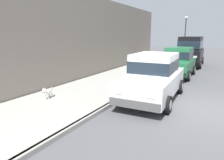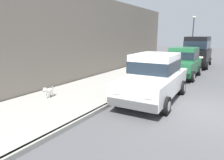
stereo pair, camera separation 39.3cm
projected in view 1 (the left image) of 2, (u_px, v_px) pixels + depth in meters
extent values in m
plane|color=#4C4C4F|center=(205.00, 110.00, 7.38)|extent=(80.00, 80.00, 0.00)
cube|color=gray|center=(125.00, 96.00, 8.88)|extent=(0.16, 64.00, 0.14)
cube|color=#99968E|center=(91.00, 90.00, 9.73)|extent=(3.60, 64.00, 0.14)
cube|color=white|center=(153.00, 83.00, 8.52)|extent=(1.97, 4.57, 0.76)
cube|color=white|center=(155.00, 64.00, 8.43)|extent=(1.66, 2.16, 0.84)
cube|color=#19232D|center=(155.00, 65.00, 8.44)|extent=(1.70, 2.20, 0.46)
cube|color=#505050|center=(135.00, 104.00, 6.65)|extent=(1.77, 0.27, 0.28)
cube|color=#505050|center=(165.00, 79.00, 10.49)|extent=(1.77, 0.27, 0.28)
cylinder|color=black|center=(167.00, 105.00, 6.99)|extent=(0.24, 0.65, 0.64)
cylinder|color=#9E9EA3|center=(167.00, 105.00, 6.99)|extent=(0.25, 0.36, 0.35)
cylinder|color=black|center=(120.00, 98.00, 7.78)|extent=(0.24, 0.65, 0.64)
cylinder|color=#9E9EA3|center=(120.00, 98.00, 7.78)|extent=(0.25, 0.36, 0.35)
cylinder|color=black|center=(180.00, 87.00, 9.42)|extent=(0.24, 0.65, 0.64)
cylinder|color=#9E9EA3|center=(180.00, 87.00, 9.42)|extent=(0.25, 0.36, 0.35)
cylinder|color=black|center=(143.00, 83.00, 10.21)|extent=(0.24, 0.65, 0.64)
cylinder|color=#9E9EA3|center=(143.00, 83.00, 10.21)|extent=(0.25, 0.36, 0.35)
cube|color=#EAEACC|center=(151.00, 96.00, 6.30)|extent=(0.28, 0.09, 0.14)
cube|color=#EAEACC|center=(119.00, 92.00, 6.79)|extent=(0.28, 0.09, 0.14)
cube|color=#23663D|center=(177.00, 66.00, 13.19)|extent=(1.75, 3.71, 0.76)
cube|color=#23663D|center=(179.00, 53.00, 13.24)|extent=(1.53, 1.91, 0.80)
cube|color=#19232D|center=(179.00, 54.00, 13.25)|extent=(1.56, 1.95, 0.44)
cube|color=black|center=(171.00, 74.00, 11.70)|extent=(1.69, 0.21, 0.28)
cube|color=black|center=(182.00, 66.00, 14.79)|extent=(1.69, 0.21, 0.28)
cylinder|color=black|center=(188.00, 76.00, 11.89)|extent=(0.22, 0.64, 0.64)
cylinder|color=#9E9EA3|center=(188.00, 76.00, 11.89)|extent=(0.24, 0.35, 0.35)
cylinder|color=black|center=(159.00, 73.00, 12.70)|extent=(0.22, 0.64, 0.64)
cylinder|color=#9E9EA3|center=(159.00, 73.00, 12.70)|extent=(0.24, 0.35, 0.35)
cylinder|color=black|center=(193.00, 70.00, 13.86)|extent=(0.22, 0.64, 0.64)
cylinder|color=#9E9EA3|center=(193.00, 70.00, 13.86)|extent=(0.24, 0.35, 0.35)
cylinder|color=black|center=(168.00, 68.00, 14.66)|extent=(0.22, 0.64, 0.64)
cylinder|color=#9E9EA3|center=(168.00, 68.00, 14.66)|extent=(0.24, 0.35, 0.35)
cube|color=#EAEACC|center=(181.00, 69.00, 11.35)|extent=(0.28, 0.08, 0.14)
cube|color=#EAEACC|center=(162.00, 67.00, 11.85)|extent=(0.28, 0.08, 0.14)
cube|color=black|center=(190.00, 56.00, 17.80)|extent=(2.09, 4.87, 1.10)
cube|color=black|center=(191.00, 43.00, 17.56)|extent=(1.82, 3.86, 1.10)
cube|color=#19232D|center=(191.00, 44.00, 17.57)|extent=(1.86, 3.90, 0.61)
cube|color=black|center=(186.00, 64.00, 15.84)|extent=(1.87, 0.27, 0.28)
cube|color=black|center=(192.00, 58.00, 19.93)|extent=(1.87, 0.27, 0.28)
cylinder|color=black|center=(200.00, 65.00, 16.20)|extent=(0.25, 0.65, 0.64)
cylinder|color=#9E9EA3|center=(200.00, 65.00, 16.20)|extent=(0.25, 0.36, 0.35)
cylinder|color=black|center=(175.00, 63.00, 17.03)|extent=(0.25, 0.65, 0.64)
cylinder|color=#9E9EA3|center=(175.00, 63.00, 17.03)|extent=(0.25, 0.36, 0.35)
cylinder|color=black|center=(202.00, 61.00, 18.80)|extent=(0.25, 0.65, 0.64)
cylinder|color=#9E9EA3|center=(202.00, 61.00, 18.80)|extent=(0.25, 0.36, 0.35)
cylinder|color=black|center=(181.00, 60.00, 19.63)|extent=(0.25, 0.65, 0.64)
cylinder|color=#9E9EA3|center=(181.00, 60.00, 19.63)|extent=(0.25, 0.36, 0.35)
cube|color=#EAEACC|center=(195.00, 57.00, 15.43)|extent=(0.28, 0.09, 0.14)
cube|color=#EAEACC|center=(179.00, 56.00, 15.94)|extent=(0.28, 0.09, 0.14)
ellipsoid|color=white|center=(49.00, 91.00, 8.31)|extent=(0.30, 0.48, 0.20)
cylinder|color=white|center=(48.00, 97.00, 8.21)|extent=(0.05, 0.05, 0.18)
cylinder|color=white|center=(46.00, 96.00, 8.24)|extent=(0.05, 0.05, 0.18)
cylinder|color=white|center=(52.00, 95.00, 8.46)|extent=(0.05, 0.05, 0.18)
cylinder|color=white|center=(49.00, 95.00, 8.49)|extent=(0.05, 0.05, 0.18)
sphere|color=white|center=(44.00, 91.00, 8.02)|extent=(0.17, 0.17, 0.17)
ellipsoid|color=gray|center=(43.00, 92.00, 7.94)|extent=(0.09, 0.12, 0.06)
cone|color=white|center=(46.00, 89.00, 7.99)|extent=(0.06, 0.06, 0.07)
cone|color=white|center=(43.00, 89.00, 8.02)|extent=(0.06, 0.06, 0.07)
cylinder|color=white|center=(52.00, 88.00, 8.54)|extent=(0.06, 0.12, 0.13)
cylinder|color=#2D2D33|center=(185.00, 39.00, 21.98)|extent=(0.12, 0.12, 4.20)
ellipsoid|color=silver|center=(186.00, 17.00, 21.50)|extent=(0.36, 0.36, 0.20)
cube|color=slate|center=(99.00, 37.00, 13.71)|extent=(0.50, 20.00, 4.99)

